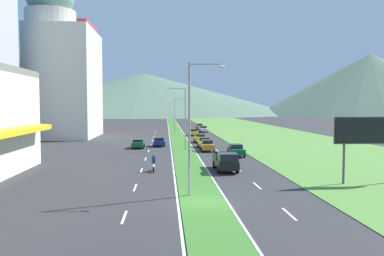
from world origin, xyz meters
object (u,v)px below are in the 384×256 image
(billboard_roadside, at_px, (366,133))
(motorcycle_rider, at_px, (154,164))
(car_7, at_px, (159,142))
(pickup_truck_0, at_px, (226,162))
(street_lamp_mid, at_px, (183,114))
(street_lamp_near, at_px, (193,120))
(car_6, at_px, (204,142))
(car_2, at_px, (236,150))
(car_9, at_px, (138,143))
(car_5, at_px, (203,129))
(car_0, at_px, (200,126))
(street_lamp_far, at_px, (176,114))
(car_8, at_px, (200,138))
(car_3, at_px, (207,146))
(car_4, at_px, (193,132))

(billboard_roadside, relative_size, motorcycle_rider, 2.90)
(car_7, bearing_deg, pickup_truck_0, -163.75)
(street_lamp_mid, bearing_deg, pickup_truck_0, -79.63)
(street_lamp_near, height_order, car_6, street_lamp_near)
(car_7, bearing_deg, car_2, -142.14)
(street_lamp_mid, distance_m, car_9, 8.92)
(street_lamp_mid, height_order, motorcycle_rider, street_lamp_mid)
(car_5, bearing_deg, car_7, -17.92)
(car_0, distance_m, motorcycle_rider, 69.53)
(pickup_truck_0, xyz_separation_m, motorcycle_rider, (-7.39, 0.18, -0.24))
(street_lamp_far, bearing_deg, motorcycle_rider, -94.28)
(car_5, xyz_separation_m, car_7, (-10.51, -32.48, -0.04))
(car_8, relative_size, car_9, 0.96)
(car_7, bearing_deg, billboard_roadside, -150.53)
(street_lamp_near, distance_m, street_lamp_mid, 29.81)
(car_9, relative_size, motorcycle_rider, 2.17)
(street_lamp_mid, distance_m, car_2, 11.19)
(car_7, bearing_deg, car_3, -136.06)
(street_lamp_far, height_order, pickup_truck_0, street_lamp_far)
(car_8, bearing_deg, motorcycle_rider, -13.76)
(car_3, relative_size, pickup_truck_0, 0.75)
(street_lamp_near, height_order, pickup_truck_0, street_lamp_near)
(car_4, bearing_deg, street_lamp_far, -123.36)
(car_0, relative_size, motorcycle_rider, 2.31)
(car_4, bearing_deg, car_9, -23.34)
(car_0, distance_m, car_9, 48.78)
(car_3, bearing_deg, pickup_truck_0, 0.19)
(street_lamp_far, bearing_deg, pickup_truck_0, -85.62)
(street_lamp_near, height_order, car_4, street_lamp_near)
(billboard_roadside, distance_m, car_6, 31.82)
(car_0, height_order, car_5, car_0)
(motorcycle_rider, bearing_deg, pickup_truck_0, -91.39)
(billboard_roadside, height_order, car_4, billboard_roadside)
(street_lamp_far, relative_size, pickup_truck_0, 1.54)
(street_lamp_far, height_order, car_3, street_lamp_far)
(street_lamp_mid, height_order, car_9, street_lamp_mid)
(street_lamp_near, relative_size, car_9, 2.29)
(street_lamp_far, distance_m, car_3, 32.07)
(billboard_roadside, bearing_deg, pickup_truck_0, 146.07)
(street_lamp_mid, bearing_deg, car_0, 82.15)
(car_6, bearing_deg, billboard_roadside, 20.20)
(street_lamp_mid, xyz_separation_m, pickup_truck_0, (3.50, -19.12, -4.43))
(billboard_roadside, xyz_separation_m, car_0, (-7.55, 76.21, -3.57))
(street_lamp_near, xyz_separation_m, motorcycle_rider, (-3.24, 10.87, -4.90))
(street_lamp_mid, distance_m, car_8, 12.85)
(motorcycle_rider, bearing_deg, car_7, -0.42)
(car_9, xyz_separation_m, motorcycle_rider, (3.10, -21.92, 0.01))
(car_2, relative_size, motorcycle_rider, 2.06)
(car_8, bearing_deg, car_5, 173.05)
(street_lamp_near, relative_size, car_5, 2.10)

